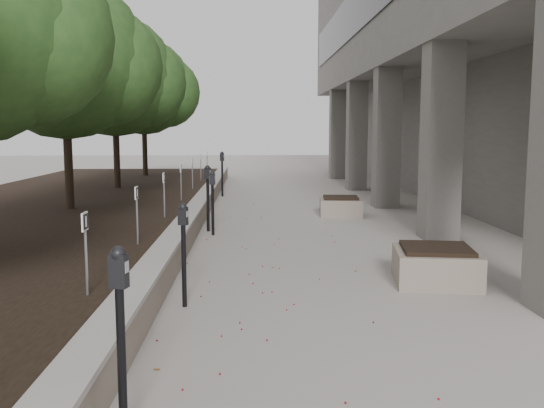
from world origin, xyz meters
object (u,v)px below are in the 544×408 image
object	(u,v)px
parking_meter_5	(222,174)
planter_front	(436,265)
crabapple_tree_4	(115,102)
crabapple_tree_5	(144,107)
parking_meter_2	(184,255)
planter_back	(341,206)
parking_meter_3	(213,203)
crabapple_tree_3	(65,92)
parking_meter_1	(121,345)
parking_meter_4	(208,198)

from	to	relation	value
parking_meter_5	planter_front	distance (m)	12.08
crabapple_tree_4	crabapple_tree_5	bearing A→B (deg)	90.00
parking_meter_2	planter_back	world-z (taller)	parking_meter_2
parking_meter_3	parking_meter_5	distance (m)	7.36
parking_meter_2	planter_front	distance (m)	3.78
crabapple_tree_4	planter_back	size ratio (longest dim) A/B	5.05
crabapple_tree_5	planter_back	xyz separation A→B (m)	(6.65, -8.65, -2.87)
crabapple_tree_3	parking_meter_5	world-z (taller)	crabapple_tree_3
parking_meter_3	crabapple_tree_4	bearing A→B (deg)	124.06
planter_front	parking_meter_1	bearing A→B (deg)	-129.89
crabapple_tree_5	parking_meter_4	distance (m)	11.72
crabapple_tree_4	parking_meter_2	bearing A→B (deg)	-73.52
crabapple_tree_5	parking_meter_1	xyz separation A→B (m)	(3.38, -19.99, -2.39)
crabapple_tree_5	parking_meter_5	xyz separation A→B (m)	(3.31, -4.12, -2.36)
planter_front	planter_back	bearing A→B (deg)	93.31
parking_meter_2	parking_meter_4	bearing A→B (deg)	108.23
crabapple_tree_4	parking_meter_3	xyz separation A→B (m)	(3.48, -6.48, -2.43)
parking_meter_2	planter_back	distance (m)	8.64
crabapple_tree_4	parking_meter_1	distance (m)	15.55
parking_meter_1	planter_front	xyz separation A→B (m)	(3.67, 4.39, -0.45)
crabapple_tree_5	parking_meter_1	distance (m)	20.41
crabapple_tree_5	planter_back	distance (m)	11.28
crabapple_tree_5	parking_meter_2	distance (m)	17.19
crabapple_tree_5	planter_back	world-z (taller)	crabapple_tree_5
crabapple_tree_5	planter_front	xyz separation A→B (m)	(7.05, -15.59, -2.84)
crabapple_tree_5	planter_front	distance (m)	17.35
crabapple_tree_3	crabapple_tree_4	world-z (taller)	same
planter_back	parking_meter_4	bearing A→B (deg)	-144.89
crabapple_tree_5	parking_meter_3	distance (m)	12.24
planter_front	parking_meter_3	bearing A→B (deg)	131.03
planter_back	crabapple_tree_4	bearing A→B (deg)	151.26
planter_front	crabapple_tree_5	bearing A→B (deg)	114.34
parking_meter_1	parking_meter_4	xyz separation A→B (m)	(-0.04, 9.01, 0.01)
crabapple_tree_3	parking_meter_1	bearing A→B (deg)	-71.30
crabapple_tree_3	crabapple_tree_5	bearing A→B (deg)	90.00
parking_meter_1	planter_back	xyz separation A→B (m)	(3.27, 11.34, -0.48)
crabapple_tree_3	parking_meter_2	xyz separation A→B (m)	(3.45, -6.67, -2.44)
crabapple_tree_3	parking_meter_2	world-z (taller)	crabapple_tree_3
parking_meter_1	crabapple_tree_3	bearing A→B (deg)	121.43
planter_front	planter_back	distance (m)	6.95
crabapple_tree_5	parking_meter_5	distance (m)	5.79
parking_meter_5	planter_back	world-z (taller)	parking_meter_5
parking_meter_3	parking_meter_5	world-z (taller)	parking_meter_5
crabapple_tree_5	planter_back	bearing A→B (deg)	-52.43
parking_meter_3	planter_back	size ratio (longest dim) A/B	1.28
crabapple_tree_4	parking_meter_3	size ratio (longest dim) A/B	3.93
parking_meter_1	parking_meter_2	distance (m)	3.32
crabapple_tree_4	crabapple_tree_5	xyz separation A→B (m)	(0.00, 5.00, 0.00)
planter_back	parking_meter_1	bearing A→B (deg)	-106.09
crabapple_tree_3	parking_meter_5	xyz separation A→B (m)	(3.31, 5.88, -2.36)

